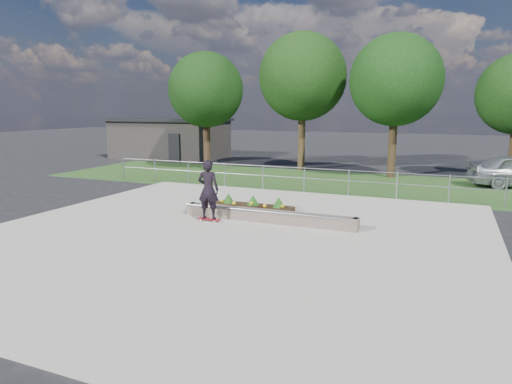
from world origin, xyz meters
TOP-DOWN VIEW (x-y plane):
  - ground at (0.00, 0.00)m, footprint 120.00×120.00m
  - grass_verge at (0.00, 11.00)m, footprint 30.00×8.00m
  - concrete_slab at (0.00, 0.00)m, footprint 15.00×15.00m
  - fence at (0.00, 7.50)m, footprint 20.06×0.06m
  - building at (-14.00, 18.00)m, footprint 8.40×5.40m
  - tree_far_left at (-8.00, 13.00)m, footprint 4.55×4.55m
  - tree_mid_left at (-2.50, 15.00)m, footprint 5.25×5.25m
  - tree_mid_right at (3.00, 14.00)m, footprint 4.90×4.90m
  - grind_ledge at (0.50, 1.77)m, footprint 6.00×0.44m
  - planter_bed at (-0.57, 2.82)m, footprint 3.00×1.20m
  - skateboarder at (-1.36, 1.13)m, footprint 0.80×0.56m

SIDE VIEW (x-z plane):
  - ground at x=0.00m, z-range 0.00..0.00m
  - grass_verge at x=0.00m, z-range 0.00..0.02m
  - concrete_slab at x=0.00m, z-range 0.00..0.06m
  - planter_bed at x=-0.57m, z-range -0.06..0.55m
  - grind_ledge at x=0.50m, z-range 0.05..0.48m
  - fence at x=0.00m, z-range 0.17..1.37m
  - skateboarder at x=-1.36m, z-range 0.10..2.16m
  - building at x=-14.00m, z-range 0.01..3.01m
  - tree_far_left at x=-8.00m, z-range 1.28..8.43m
  - tree_mid_right at x=3.00m, z-range 1.38..9.08m
  - tree_mid_left at x=-2.50m, z-range 1.48..9.73m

